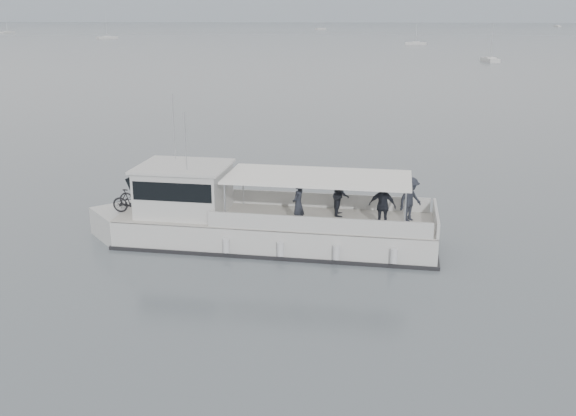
{
  "coord_description": "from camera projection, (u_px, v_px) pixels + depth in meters",
  "views": [
    {
      "loc": [
        -0.27,
        -22.65,
        9.3
      ],
      "look_at": [
        -2.6,
        2.18,
        1.6
      ],
      "focal_mm": 40.0,
      "sensor_mm": 36.0,
      "label": 1
    }
  ],
  "objects": [
    {
      "name": "ground",
      "position": [
        351.0,
        267.0,
        24.26
      ],
      "size": [
        1400.0,
        1400.0,
        0.0
      ],
      "primitive_type": "plane",
      "color": "#515960",
      "rests_on": "ground"
    },
    {
      "name": "headland",
      "position": [
        351.0,
        5.0,
        552.89
      ],
      "size": [
        1400.0,
        90.0,
        28.0
      ],
      "primitive_type": "cube",
      "color": "#939EA8",
      "rests_on": "ground"
    },
    {
      "name": "moored_fleet",
      "position": [
        292.0,
        38.0,
        217.61
      ],
      "size": [
        426.98,
        353.1,
        9.69
      ],
      "color": "silver",
      "rests_on": "ground"
    },
    {
      "name": "tour_boat",
      "position": [
        245.0,
        220.0,
        26.53
      ],
      "size": [
        14.87,
        4.69,
        6.19
      ],
      "rotation": [
        0.0,
        0.0,
        -0.08
      ],
      "color": "silver",
      "rests_on": "ground"
    }
  ]
}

